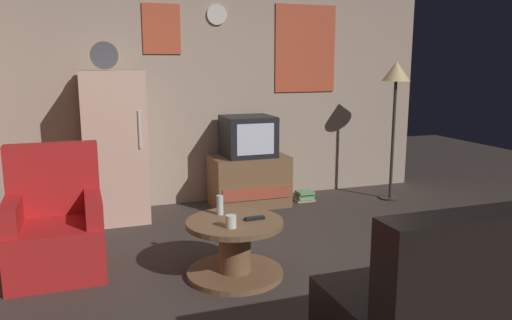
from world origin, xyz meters
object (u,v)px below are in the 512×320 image
Objects in this scene: book_stack at (305,196)px; tv_stand at (249,181)px; crt_tv at (248,136)px; mug_ceramic_white at (231,221)px; coffee_table at (235,248)px; remote_control at (255,218)px; armchair at (56,228)px; couch at (493,304)px; fridge at (114,146)px; standing_lamp at (396,82)px; wine_glass at (220,205)px.

tv_stand is at bearing 174.04° from book_stack.
tv_stand is 0.50m from crt_tv.
tv_stand is 9.33× the size of mug_ceramic_white.
crt_tv is at bearing 68.35° from coffee_table.
coffee_table is at bearing -128.76° from book_stack.
armchair reaches higher than remote_control.
coffee_table is 0.42× the size of couch.
tv_stand is 5.60× the size of remote_control.
crt_tv reaches higher than remote_control.
mug_ceramic_white is (0.65, -1.88, -0.28)m from fridge.
crt_tv is 0.32× the size of couch.
fridge is at bearing 113.74° from remote_control.
couch is at bearing -62.28° from fridge.
standing_lamp is at bearing 14.43° from armchair.
coffee_table is at bearing 63.78° from mug_ceramic_white.
coffee_table is 0.75× the size of armchair.
wine_glass is at bearing -115.65° from crt_tv.
armchair reaches higher than book_stack.
remote_control is 0.16× the size of armchair.
crt_tv is 6.00× the size of mug_ceramic_white.
standing_lamp is at bearing 64.84° from couch.
remote_control is at bearing -12.47° from coffee_table.
coffee_table is 0.35m from wine_glass.
fridge reaches higher than book_stack.
wine_glass is 1.26m from armchair.
mug_ceramic_white is (-0.78, -1.92, 0.19)m from tv_stand.
armchair is at bearing -147.95° from tv_stand.
fridge is 11.80× the size of wine_glass.
tv_stand is at bearing 68.09° from coffee_table.
tv_stand is 3.83× the size of book_stack.
fridge is at bearing -178.69° from crt_tv.
fridge is 2.20m from book_stack.
fridge is 1.04× the size of couch.
remote_control is (0.22, 0.11, -0.03)m from mug_ceramic_white.
fridge is at bearing -178.66° from tv_stand.
fridge reaches higher than standing_lamp.
mug_ceramic_white is at bearing -127.89° from book_stack.
standing_lamp is 3.01m from coffee_table.
wine_glass is at bearing 121.84° from couch.
fridge is at bearing 179.05° from book_stack.
tv_stand reaches higher than mug_ceramic_white.
tv_stand is 0.69m from book_stack.
couch is (0.26, -3.26, 0.03)m from tv_stand.
wine_glass reaches higher than tv_stand.
tv_stand is 1.78m from wine_glass.
mug_ceramic_white is at bearing -71.05° from fridge.
couch is at bearing -85.41° from tv_stand.
wine_glass is 0.09× the size of couch.
couch reaches higher than coffee_table.
fridge is at bearing 112.93° from wine_glass.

